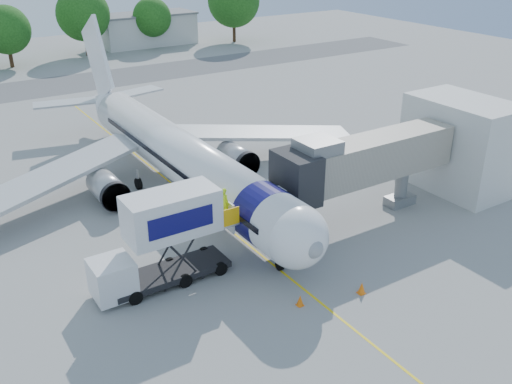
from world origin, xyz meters
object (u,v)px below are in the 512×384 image
catering_hiloader (162,240)px  ground_tug (303,332)px  jet_bridge (357,162)px  aircraft (177,154)px

catering_hiloader → ground_tug: bearing=-68.4°
catering_hiloader → ground_tug: catering_hiloader is taller
jet_bridge → ground_tug: size_ratio=3.56×
aircraft → catering_hiloader: (-6.26, -11.12, -0.19)m
aircraft → jet_bridge: bearing=-54.3°
aircraft → ground_tug: 20.04m
catering_hiloader → aircraft: bearing=60.6°
aircraft → jet_bridge: 13.77m
aircraft → ground_tug: aircraft is taller
jet_bridge → ground_tug: 14.30m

